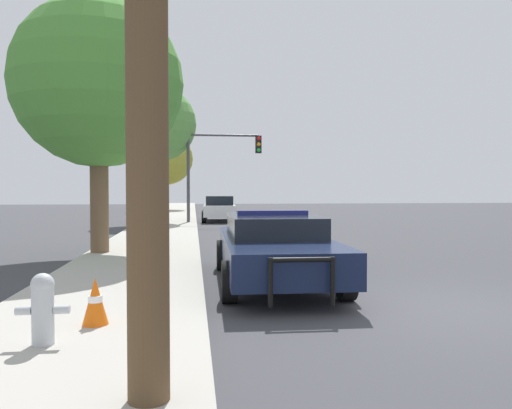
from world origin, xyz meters
The scene contains 10 objects.
ground_plane centered at (0.00, 0.00, 0.00)m, with size 110.00×110.00×0.00m, color #3D3D42.
sidewalk_left centered at (-5.10, 0.00, 0.07)m, with size 3.00×110.00×0.13m.
police_car centered at (-2.23, 2.45, 0.71)m, with size 2.22×5.39×1.38m.
fire_hydrant centered at (-5.38, -1.48, 0.54)m, with size 0.55×0.24×0.77m.
traffic_light centered at (-2.43, 18.65, 3.42)m, with size 3.84×0.35×4.60m.
car_background_midblock centered at (-2.31, 21.09, 0.75)m, with size 2.07×4.60×1.43m.
tree_sidewalk_mid centered at (-5.54, 19.32, 5.18)m, with size 3.89×3.89×7.01m.
tree_sidewalk_near centered at (-6.25, 6.60, 4.58)m, with size 4.45×4.45×6.70m.
tree_sidewalk_far centered at (-5.99, 34.92, 4.36)m, with size 4.41×4.41×6.45m.
traffic_cone centered at (-4.98, -0.73, 0.42)m, with size 0.32×0.32×0.58m.
Camera 1 is at (-3.77, -7.03, 1.80)m, focal length 35.00 mm.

